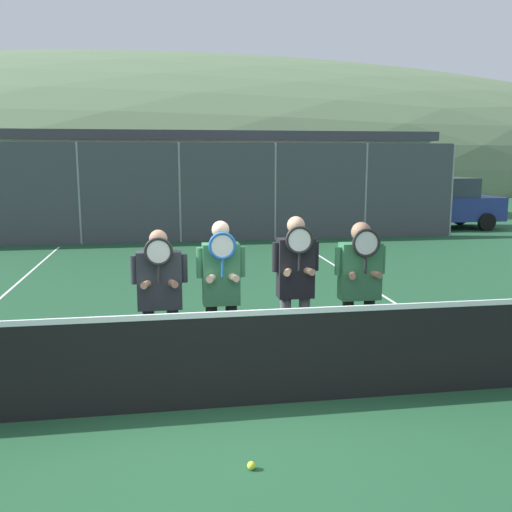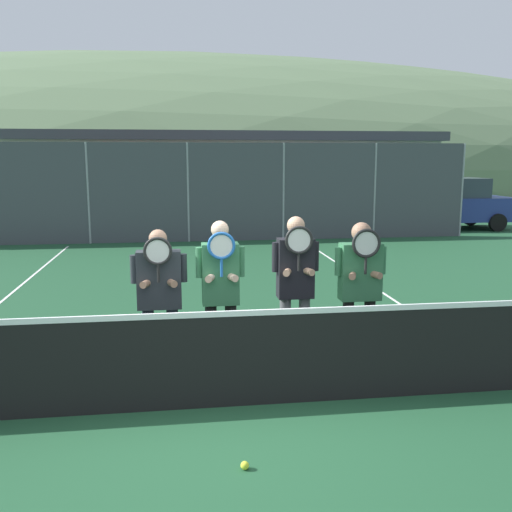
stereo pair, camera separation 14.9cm
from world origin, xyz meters
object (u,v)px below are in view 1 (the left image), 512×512
Objects in this scene: player_center_left at (221,288)px; car_center at (296,203)px; player_rightmost at (360,281)px; car_left_of_center at (152,206)px; car_right_of_center at (436,203)px; player_leftmost at (160,291)px; car_far_left at (3,206)px; player_center_right at (295,281)px; tennis_ball_on_court at (251,466)px.

player_center_left reaches higher than car_center.
car_left_of_center is at bearing 101.70° from player_rightmost.
player_center_left is 15.31m from car_right_of_center.
player_leftmost is 0.42× the size of car_far_left.
car_far_left is at bearing 113.52° from player_center_left.
player_center_right is at bearing -81.59° from car_left_of_center.
player_center_right is 1.04× the size of player_rightmost.
player_center_left is 14.02m from car_far_left.
car_center is (4.60, 12.94, -0.10)m from player_leftmost.
car_right_of_center is at bearing 59.99° from player_rightmost.
car_left_of_center is at bearing 98.41° from player_center_right.
car_left_of_center is (-0.29, 12.43, -0.08)m from player_leftmost.
player_center_left is 0.39× the size of car_center.
player_center_left is at bearing -171.14° from player_center_right.
car_center is at bearing 173.98° from car_right_of_center.
car_right_of_center reaches higher than tennis_ball_on_court.
car_center is at bearing 76.67° from player_center_right.
player_leftmost reaches higher than tennis_ball_on_court.
player_leftmost is 13.73m from car_center.
player_center_left is at bearing -125.14° from car_right_of_center.
player_leftmost is 0.95× the size of player_center_left.
car_left_of_center reaches higher than car_right_of_center.
player_center_right is 0.42× the size of car_right_of_center.
player_center_left is (0.67, -0.09, 0.03)m from player_leftmost.
car_right_of_center is at bearing 58.78° from tennis_ball_on_court.
player_leftmost is 12.43m from car_left_of_center.
car_far_left is 0.93× the size of car_right_of_center.
player_leftmost is 1.54m from player_center_right.
car_center is 1.05× the size of car_right_of_center.
car_right_of_center is at bearing -6.02° from car_center.
player_center_right is 2.48m from tennis_ball_on_court.
car_right_of_center is (9.77, -0.00, -0.02)m from car_left_of_center.
tennis_ball_on_court is at bearing -111.80° from player_center_right.
player_leftmost is 2.38m from tennis_ball_on_court.
player_leftmost is 15.63m from car_right_of_center.
player_center_left reaches higher than tennis_ball_on_court.
car_left_of_center is at bearing 94.39° from player_center_left.
car_right_of_center reaches higher than player_rightmost.
player_center_right is at bearing -103.33° from car_center.
player_leftmost is at bearing -109.56° from car_center.
car_right_of_center is 16.96m from tennis_ball_on_court.
player_rightmost is 0.40× the size of car_right_of_center.
player_center_right reaches higher than tennis_ball_on_court.
player_center_right reaches higher than car_right_of_center.
car_far_left reaches higher than player_center_left.
car_center is (4.89, 0.51, -0.02)m from car_left_of_center.
player_center_left is 0.44× the size of car_far_left.
car_left_of_center is (-2.58, 12.46, -0.13)m from player_rightmost.
car_center is at bearing 75.44° from tennis_ball_on_court.
car_left_of_center reaches higher than player_center_right.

